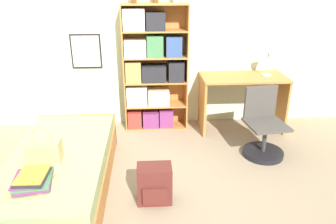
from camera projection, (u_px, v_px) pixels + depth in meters
ground_plane at (122, 186)px, 3.44m from camera, size 14.00×14.00×0.00m
wall_back at (125, 34)px, 4.46m from camera, size 10.00×0.09×2.60m
bed at (61, 170)px, 3.34m from camera, size 0.94×1.94×0.42m
handbag at (44, 150)px, 3.06m from camera, size 0.31×0.16×0.36m
book_stack_on_bed at (33, 180)px, 2.74m from camera, size 0.35×0.40×0.09m
bookcase at (152, 71)px, 4.47m from camera, size 0.87×0.30×1.72m
desk at (242, 93)px, 4.54m from camera, size 1.15×0.58×0.78m
desk_lamp at (271, 56)px, 4.37m from camera, size 0.18×0.14×0.41m
desk_chair at (263, 135)px, 3.98m from camera, size 0.50×0.51×0.82m
backpack at (155, 184)px, 3.15m from camera, size 0.33×0.25×0.38m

